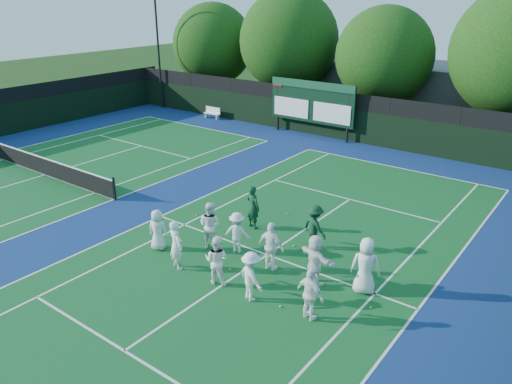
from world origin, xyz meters
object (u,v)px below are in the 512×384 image
Objects in this scene: scoreboard at (312,102)px; coach_left at (253,207)px; bench at (212,112)px; tennis_net at (44,166)px.

coach_left is at bearing -68.16° from scoreboard.
scoreboard reaches higher than bench.
coach_left reaches higher than bench.
bench is 18.67m from coach_left.
bench is 0.77× the size of coach_left.
bench is (-1.29, 14.36, -0.04)m from tennis_net.
scoreboard is at bearing 1.55° from bench.
bench is at bearing -31.75° from coach_left.
tennis_net is at bearing -115.60° from scoreboard.
coach_left is at bearing -43.59° from bench.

